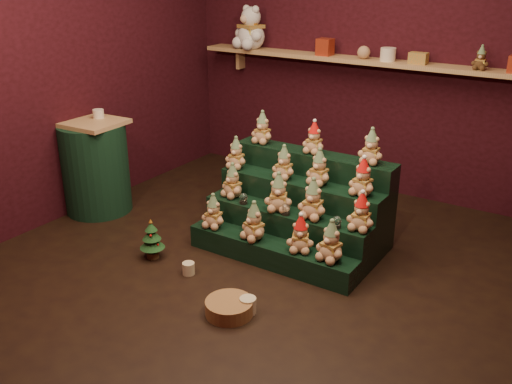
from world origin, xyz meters
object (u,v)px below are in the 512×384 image
Objects in this scene: mug_right at (248,305)px; white_bear at (251,22)px; snow_globe_b at (286,209)px; snow_globe_a at (243,198)px; side_table at (95,167)px; wicker_basket at (229,308)px; snow_globe_c at (337,222)px; riser_tier_front at (271,253)px; brown_bear at (481,58)px; mini_christmas_tree at (152,239)px; mug_left at (189,268)px.

white_bear reaches higher than mug_right.
snow_globe_a is at bearing 180.00° from snow_globe_b.
side_table is 2.71× the size of wicker_basket.
snow_globe_c is at bearing -22.57° from white_bear.
riser_tier_front is 1.62× the size of side_table.
mini_christmas_tree is at bearing -129.14° from brown_bear.
snow_globe_c is 0.47× the size of brown_bear.
mug_right is 0.20× the size of white_bear.
snow_globe_c reaches higher than riser_tier_front.
mug_left is (-0.07, -0.63, -0.36)m from snow_globe_a.
snow_globe_a is at bearing 51.38° from mini_christmas_tree.
snow_globe_b is at bearing -119.92° from brown_bear.
mug_right is (0.58, -0.81, -0.35)m from snow_globe_a.
white_bear reaches higher than brown_bear.
snow_globe_a is 0.28× the size of wicker_basket.
mug_right is (2.12, -0.65, -0.37)m from side_table.
snow_globe_c is at bearing 73.67° from mug_right.
side_table is (-2.35, -0.16, 0.02)m from snow_globe_c.
riser_tier_front is 0.50m from snow_globe_a.
snow_globe_c is 1.15m from mug_left.
wicker_basket is 3.30m from white_bear.
riser_tier_front is at bearing -160.94° from snow_globe_c.
side_table is 1.58m from mug_left.
wicker_basket is (-0.33, -0.89, -0.36)m from snow_globe_c.
riser_tier_front reaches higher than wicker_basket.
wicker_basket is at bearing -108.34° from brown_bear.
wicker_basket is (-0.09, -0.08, -0.01)m from mug_right.
side_table is at bearing -174.10° from snow_globe_a.
brown_bear reaches higher than mini_christmas_tree.
mug_right is at bearing -20.13° from side_table.
snow_globe_b is at bearing 1.74° from side_table.
snow_globe_c is at bearing 0.89° from side_table.
wicker_basket is at bearing -22.93° from side_table.
snow_globe_a is (-0.36, 0.16, 0.32)m from riser_tier_front.
white_bear reaches higher than riser_tier_front.
snow_globe_c reaches higher than wicker_basket.
brown_bear is (1.79, 2.20, 1.26)m from mini_christmas_tree.
snow_globe_b is 0.81× the size of mug_right.
riser_tier_front is 0.93m from mini_christmas_tree.
mug_right is 2.88m from brown_bear.
side_table is at bearing 179.94° from riser_tier_front.
riser_tier_front is at bearing -118.48° from brown_bear.
wicker_basket is at bearing -40.32° from white_bear.
snow_globe_a is 1.00× the size of snow_globe_b.
brown_bear reaches higher than snow_globe_b.
snow_globe_c is at bearing 69.60° from wicker_basket.
snow_globe_a is 0.82m from snow_globe_c.
snow_globe_a is 0.81× the size of mug_right.
side_table reaches higher than mini_christmas_tree.
side_table reaches higher than mug_left.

